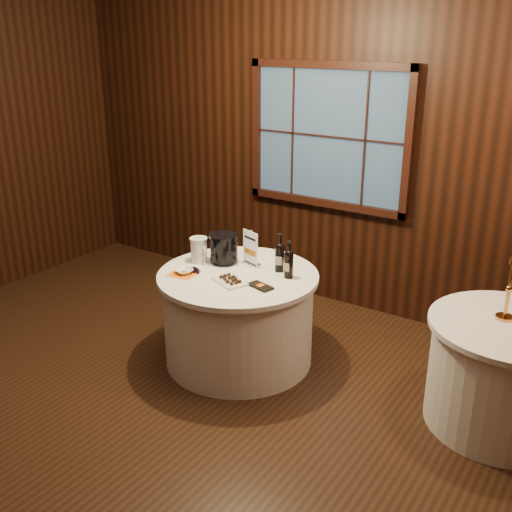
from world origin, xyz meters
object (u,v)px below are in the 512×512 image
Objects in this scene: port_bottle_left at (280,255)px; cracker_bowl at (184,271)px; brass_candlestick at (508,298)px; main_table at (238,317)px; grape_bunch at (197,270)px; ice_bucket at (224,248)px; glass_pitcher at (199,250)px; side_table at (504,374)px; port_bottle_right at (289,262)px; sign_stand at (251,253)px; chocolate_plate at (230,281)px; chocolate_box at (260,286)px.

port_bottle_left reaches higher than cracker_bowl.
cracker_bowl is 0.32× the size of brass_candlestick.
grape_bunch is (-0.30, -0.15, 0.40)m from main_table.
glass_pitcher is at bearing -152.65° from ice_bucket.
port_bottle_right reaches higher than side_table.
ice_bucket is at bearing -174.34° from brass_candlestick.
side_table is at bearing 12.83° from cracker_bowl.
sign_stand reaches higher than grape_bunch.
chocolate_box is (0.24, 0.05, -0.01)m from chocolate_plate.
port_bottle_right is 1.58m from brass_candlestick.
sign_stand is 0.95× the size of chocolate_plate.
ice_bucket is at bearing 76.78° from grape_bunch.
port_bottle_left is at bearing 21.75° from sign_stand.
grape_bunch is at bearing -162.14° from chocolate_box.
glass_pitcher is at bearing 102.91° from cracker_bowl.
sign_stand is at bearing 52.53° from grape_bunch.
chocolate_box is at bearing 11.80° from chocolate_plate.
grape_bunch reaches higher than main_table.
chocolate_plate is 1.96m from brass_candlestick.
brass_candlestick reaches higher than main_table.
main_table is at bearing 33.70° from cracker_bowl.
brass_candlestick is at bearing 12.48° from grape_bunch.
cracker_bowl is at bearing -108.63° from ice_bucket.
cracker_bowl is at bearing -150.41° from port_bottle_right.
ice_bucket is (-0.47, -0.10, -0.01)m from port_bottle_left.
main_table is 0.52m from grape_bunch.
main_table is 0.59m from cracker_bowl.
port_bottle_right is (0.37, 0.16, 0.51)m from main_table.
side_table is at bearing 20.78° from sign_stand.
cracker_bowl is 2.37m from brass_candlestick.
side_table is at bearing 6.16° from port_bottle_right.
port_bottle_left is 0.46m from chocolate_plate.
glass_pitcher is at bearing -169.96° from port_bottle_right.
port_bottle_left reaches higher than main_table.
glass_pitcher is at bearing 175.41° from main_table.
port_bottle_left is at bearing 11.89° from ice_bucket.
grape_bunch is (-0.35, 0.02, 0.00)m from chocolate_plate.
main_table is 0.64m from glass_pitcher.
glass_pitcher is (-0.47, 0.21, 0.09)m from chocolate_plate.
chocolate_box is 0.47× the size of brass_candlestick.
ice_bucket is 0.21m from glass_pitcher.
chocolate_plate reaches higher than cracker_bowl.
main_table is 0.65m from port_bottle_right.
cracker_bowl is (-0.35, -0.24, 0.40)m from main_table.
main_table is at bearing 172.48° from chocolate_box.
chocolate_plate is at bearing -132.59° from port_bottle_right.
side_table is 7.99× the size of cracker_bowl.
grape_bunch is at bearing 175.98° from chocolate_plate.
port_bottle_right is at bearing 90.26° from chocolate_box.
brass_candlestick is (1.94, 0.34, 0.54)m from main_table.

